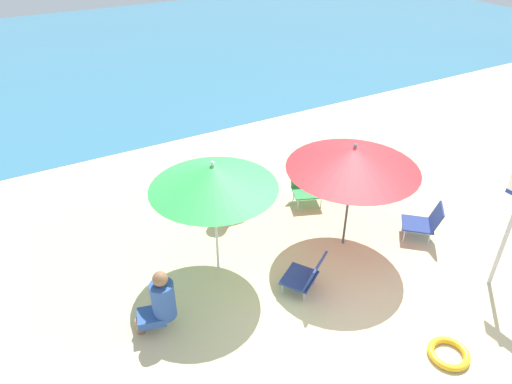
# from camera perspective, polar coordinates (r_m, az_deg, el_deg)

# --- Properties ---
(ground_plane) EXTENTS (40.00, 40.00, 0.00)m
(ground_plane) POSITION_cam_1_polar(r_m,az_deg,el_deg) (6.98, 11.65, -12.48)
(ground_plane) COLOR beige
(sea_water) EXTENTS (40.00, 16.00, 0.01)m
(sea_water) POSITION_cam_1_polar(r_m,az_deg,el_deg) (18.51, -17.80, 16.03)
(sea_water) COLOR teal
(sea_water) RESTS_ON ground_plane
(umbrella_red) EXTENTS (2.01, 2.01, 1.84)m
(umbrella_red) POSITION_cam_1_polar(r_m,az_deg,el_deg) (7.01, 11.93, 4.10)
(umbrella_red) COLOR #4C4C51
(umbrella_red) RESTS_ON ground_plane
(umbrella_green) EXTENTS (1.81, 1.81, 1.88)m
(umbrella_green) POSITION_cam_1_polar(r_m,az_deg,el_deg) (6.35, -5.29, 1.91)
(umbrella_green) COLOR silver
(umbrella_green) RESTS_ON ground_plane
(beach_chair_a) EXTENTS (0.70, 0.71, 0.62)m
(beach_chair_a) POSITION_cam_1_polar(r_m,az_deg,el_deg) (8.65, 6.23, 0.79)
(beach_chair_a) COLOR #33934C
(beach_chair_a) RESTS_ON ground_plane
(beach_chair_b) EXTENTS (0.74, 0.73, 0.63)m
(beach_chair_b) POSITION_cam_1_polar(r_m,az_deg,el_deg) (8.18, 20.11, -3.41)
(beach_chair_b) COLOR navy
(beach_chair_b) RESTS_ON ground_plane
(beach_chair_c) EXTENTS (0.71, 0.71, 0.64)m
(beach_chair_c) POSITION_cam_1_polar(r_m,az_deg,el_deg) (6.74, 6.27, -10.07)
(beach_chair_c) COLOR navy
(beach_chair_c) RESTS_ON ground_plane
(person_a) EXTENTS (0.54, 0.40, 0.97)m
(person_a) POSITION_cam_1_polar(r_m,az_deg,el_deg) (6.24, -11.75, -13.13)
(person_a) COLOR #2D519E
(person_a) RESTS_ON ground_plane
(person_b) EXTENTS (0.57, 0.38, 0.86)m
(person_b) POSITION_cam_1_polar(r_m,az_deg,el_deg) (8.12, -3.74, -0.72)
(person_b) COLOR silver
(person_b) RESTS_ON ground_plane
(swim_ring) EXTENTS (0.52, 0.52, 0.09)m
(swim_ring) POSITION_cam_1_polar(r_m,az_deg,el_deg) (6.60, 22.62, -17.88)
(swim_ring) COLOR yellow
(swim_ring) RESTS_ON ground_plane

